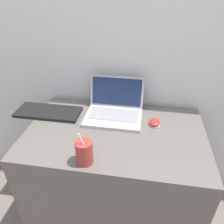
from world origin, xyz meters
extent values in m
cube|color=silver|center=(0.00, 0.69, 1.25)|extent=(7.00, 0.04, 2.50)
cube|color=#5B5651|center=(0.00, 0.32, 0.38)|extent=(1.02, 0.65, 0.75)
cube|color=#ADADB2|center=(-0.03, 0.45, 0.76)|extent=(0.34, 0.24, 0.02)
cube|color=gray|center=(-0.03, 0.46, 0.77)|extent=(0.30, 0.13, 0.00)
cube|color=#ADADB2|center=(-0.03, 0.59, 0.87)|extent=(0.34, 0.05, 0.20)
cube|color=#19284C|center=(-0.03, 0.58, 0.87)|extent=(0.32, 0.04, 0.17)
cylinder|color=#9E332D|center=(-0.10, 0.06, 0.81)|extent=(0.08, 0.08, 0.12)
cylinder|color=black|center=(-0.10, 0.06, 0.87)|extent=(0.07, 0.07, 0.01)
cylinder|color=white|center=(-0.10, 0.05, 0.86)|extent=(0.04, 0.02, 0.14)
ellipsoid|color=#B2B2B7|center=(0.22, 0.43, 0.75)|extent=(0.07, 0.08, 0.01)
ellipsoid|color=red|center=(0.22, 0.43, 0.77)|extent=(0.06, 0.08, 0.03)
cube|color=black|center=(-0.45, 0.44, 0.76)|extent=(0.41, 0.17, 0.02)
camera|label=1|loc=(0.14, -0.66, 1.50)|focal=35.00mm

